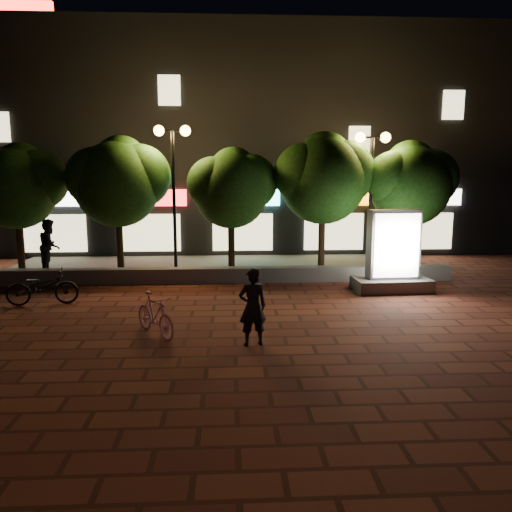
{
  "coord_description": "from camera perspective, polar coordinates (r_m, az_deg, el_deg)",
  "views": [
    {
      "loc": [
        0.48,
        -12.2,
        3.66
      ],
      "look_at": [
        1.19,
        1.5,
        1.32
      ],
      "focal_mm": 34.36,
      "sensor_mm": 36.0,
      "label": 1
    }
  ],
  "objects": [
    {
      "name": "retaining_wall",
      "position": [
        16.57,
        -4.58,
        -2.22
      ],
      "size": [
        16.0,
        0.45,
        0.5
      ],
      "primitive_type": "cube",
      "color": "#5F5D59",
      "rests_on": "ground"
    },
    {
      "name": "ad_kiosk",
      "position": [
        15.8,
        15.62,
        -0.27
      ],
      "size": [
        2.41,
        1.31,
        2.54
      ],
      "color": "#5F5D59",
      "rests_on": "ground"
    },
    {
      "name": "building_block",
      "position": [
        25.23,
        -4.17,
        12.71
      ],
      "size": [
        28.0,
        8.12,
        11.3
      ],
      "color": "black",
      "rests_on": "ground"
    },
    {
      "name": "pedestrian",
      "position": [
        19.24,
        -22.86,
        1.12
      ],
      "size": [
        0.85,
        1.03,
        1.94
      ],
      "primitive_type": "imported",
      "rotation": [
        0.0,
        0.0,
        1.7
      ],
      "color": "black",
      "rests_on": "sidewalk"
    },
    {
      "name": "sidewalk",
      "position": [
        19.06,
        -4.37,
        -1.29
      ],
      "size": [
        16.0,
        5.0,
        0.08
      ],
      "primitive_type": "cube",
      "color": "#5F5D59",
      "rests_on": "ground"
    },
    {
      "name": "tree_far_left",
      "position": [
        19.17,
        -26.02,
        7.62
      ],
      "size": [
        3.36,
        2.8,
        4.63
      ],
      "color": "black",
      "rests_on": "sidewalk"
    },
    {
      "name": "tree_left",
      "position": [
        18.1,
        -15.68,
        8.65
      ],
      "size": [
        3.6,
        3.0,
        4.89
      ],
      "color": "black",
      "rests_on": "sidewalk"
    },
    {
      "name": "scooter_pink",
      "position": [
        11.35,
        -11.69,
        -6.73
      ],
      "size": [
        1.35,
        1.59,
        0.98
      ],
      "primitive_type": "imported",
      "rotation": [
        0.0,
        0.0,
        0.64
      ],
      "color": "pink",
      "rests_on": "ground"
    },
    {
      "name": "tree_right",
      "position": [
        17.98,
        7.95,
        9.3
      ],
      "size": [
        3.72,
        3.1,
        5.07
      ],
      "color": "black",
      "rests_on": "sidewalk"
    },
    {
      "name": "tree_far_right",
      "position": [
        18.85,
        17.63,
        8.36
      ],
      "size": [
        3.48,
        2.9,
        4.76
      ],
      "color": "black",
      "rests_on": "sidewalk"
    },
    {
      "name": "ground",
      "position": [
        12.75,
        -5.05,
        -7.03
      ],
      "size": [
        80.0,
        80.0,
        0.0
      ],
      "primitive_type": "plane",
      "color": "brown",
      "rests_on": "ground"
    },
    {
      "name": "rider",
      "position": [
        10.45,
        -0.39,
        -5.96
      ],
      "size": [
        0.69,
        0.53,
        1.68
      ],
      "primitive_type": "imported",
      "rotation": [
        0.0,
        0.0,
        3.37
      ],
      "color": "black",
      "rests_on": "ground"
    },
    {
      "name": "scooter_parked",
      "position": [
        14.93,
        -23.61,
        -3.34
      ],
      "size": [
        2.0,
        0.99,
        1.01
      ],
      "primitive_type": "imported",
      "rotation": [
        0.0,
        0.0,
        1.74
      ],
      "color": "black",
      "rests_on": "ground"
    },
    {
      "name": "street_lamp_right",
      "position": [
        18.11,
        13.33,
        10.18
      ],
      "size": [
        1.26,
        0.36,
        4.98
      ],
      "color": "black",
      "rests_on": "sidewalk"
    },
    {
      "name": "tree_mid",
      "position": [
        17.67,
        -2.77,
        8.24
      ],
      "size": [
        3.24,
        2.7,
        4.5
      ],
      "color": "black",
      "rests_on": "sidewalk"
    },
    {
      "name": "street_lamp_left",
      "position": [
        17.52,
        -9.64,
        10.76
      ],
      "size": [
        1.26,
        0.36,
        5.18
      ],
      "color": "black",
      "rests_on": "sidewalk"
    }
  ]
}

